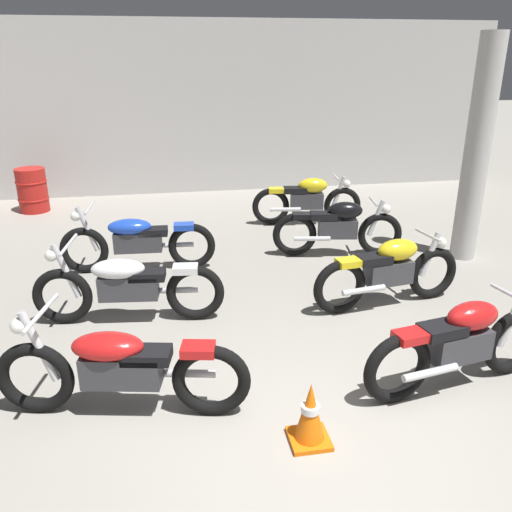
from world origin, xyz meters
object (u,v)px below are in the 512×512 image
at_px(motorcycle_left_row_0, 120,367).
at_px(motorcycle_left_row_2, 137,240).
at_px(motorcycle_right_row_0, 461,343).
at_px(oil_drum, 32,190).
at_px(motorcycle_right_row_2, 338,227).
at_px(motorcycle_left_row_1, 127,285).
at_px(motorcycle_right_row_1, 389,271).
at_px(traffic_cone, 310,414).
at_px(support_pillar, 477,152).
at_px(motorcycle_right_row_3, 307,199).

bearing_deg(motorcycle_left_row_0, motorcycle_left_row_2, 89.17).
height_order(motorcycle_right_row_0, oil_drum, motorcycle_right_row_0).
relative_size(motorcycle_left_row_0, motorcycle_right_row_2, 1.10).
height_order(motorcycle_left_row_0, motorcycle_left_row_2, same).
xyz_separation_m(motorcycle_left_row_1, motorcycle_left_row_2, (0.06, 1.55, 0.00)).
bearing_deg(motorcycle_right_row_1, traffic_cone, -126.09).
relative_size(motorcycle_left_row_1, motorcycle_right_row_0, 1.11).
height_order(support_pillar, motorcycle_right_row_1, support_pillar).
bearing_deg(motorcycle_right_row_2, motorcycle_left_row_1, -152.05).
xyz_separation_m(support_pillar, motorcycle_left_row_0, (-4.90, -2.92, -1.15)).
bearing_deg(motorcycle_right_row_1, motorcycle_right_row_2, 91.66).
height_order(support_pillar, oil_drum, support_pillar).
xyz_separation_m(motorcycle_left_row_1, traffic_cone, (1.49, -2.35, -0.19)).
bearing_deg(motorcycle_left_row_0, support_pillar, 30.84).
relative_size(motorcycle_right_row_0, motorcycle_right_row_1, 1.00).
bearing_deg(traffic_cone, support_pillar, 46.17).
relative_size(motorcycle_left_row_2, motorcycle_right_row_2, 1.11).
bearing_deg(oil_drum, motorcycle_left_row_0, -73.04).
bearing_deg(motorcycle_right_row_1, motorcycle_left_row_2, 150.85).
distance_m(motorcycle_left_row_2, motorcycle_right_row_2, 2.99).
bearing_deg(traffic_cone, motorcycle_right_row_2, 68.56).
xyz_separation_m(motorcycle_left_row_0, oil_drum, (-2.05, 6.72, -0.03)).
xyz_separation_m(motorcycle_left_row_0, motorcycle_right_row_2, (3.03, 3.32, 0.01)).
bearing_deg(oil_drum, motorcycle_right_row_1, -45.15).
distance_m(motorcycle_left_row_1, traffic_cone, 2.79).
bearing_deg(motorcycle_left_row_2, motorcycle_left_row_0, -90.83).
relative_size(motorcycle_left_row_0, motorcycle_right_row_3, 1.09).
height_order(motorcycle_left_row_0, motorcycle_right_row_3, motorcycle_left_row_0).
xyz_separation_m(motorcycle_right_row_0, motorcycle_right_row_2, (0.01, 3.48, 0.00)).
xyz_separation_m(motorcycle_right_row_1, motorcycle_right_row_3, (-0.08, 3.39, 0.00)).
relative_size(motorcycle_right_row_1, motorcycle_right_row_2, 1.00).
distance_m(motorcycle_right_row_1, oil_drum, 7.28).
relative_size(support_pillar, motorcycle_right_row_2, 1.63).
distance_m(motorcycle_left_row_1, motorcycle_right_row_1, 3.10).
distance_m(motorcycle_left_row_2, motorcycle_right_row_0, 4.52).
distance_m(motorcycle_left_row_0, motorcycle_left_row_1, 1.71).
height_order(motorcycle_left_row_0, motorcycle_right_row_1, motorcycle_left_row_0).
xyz_separation_m(motorcycle_right_row_1, motorcycle_right_row_2, (-0.05, 1.76, 0.00)).
height_order(motorcycle_right_row_0, traffic_cone, motorcycle_right_row_0).
height_order(motorcycle_left_row_1, oil_drum, motorcycle_left_row_1).
bearing_deg(motorcycle_right_row_2, motorcycle_right_row_1, -88.34).
height_order(support_pillar, traffic_cone, support_pillar).
xyz_separation_m(motorcycle_right_row_3, oil_drum, (-5.05, 1.76, -0.03)).
distance_m(support_pillar, motorcycle_left_row_1, 5.19).
bearing_deg(motorcycle_left_row_2, motorcycle_right_row_0, -48.93).
bearing_deg(motorcycle_right_row_0, motorcycle_right_row_2, 89.79).
relative_size(motorcycle_right_row_1, oil_drum, 2.31).
distance_m(support_pillar, motorcycle_right_row_2, 2.22).
bearing_deg(motorcycle_left_row_1, motorcycle_right_row_0, -31.48).
distance_m(motorcycle_right_row_2, traffic_cone, 4.26).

